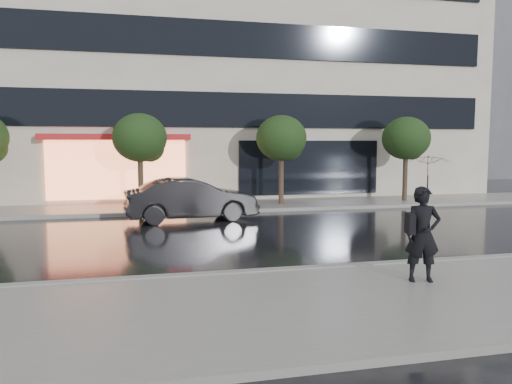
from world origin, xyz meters
name	(u,v)px	position (x,y,z in m)	size (l,w,h in m)	color
ground	(276,263)	(0.00, 0.00, 0.00)	(120.00, 120.00, 0.00)	black
sidewalk_near	(328,305)	(0.00, -3.25, 0.06)	(60.00, 4.50, 0.12)	slate
sidewalk_far	(213,206)	(0.00, 10.25, 0.06)	(60.00, 3.50, 0.12)	slate
curb_near	(289,271)	(0.00, -1.00, 0.07)	(60.00, 0.25, 0.14)	gray
curb_far	(219,212)	(0.00, 8.50, 0.07)	(60.00, 0.25, 0.14)	gray
office_building	(191,32)	(0.00, 17.97, 9.00)	(30.00, 12.76, 18.00)	beige
bg_building_right	(476,83)	(26.00, 28.00, 8.00)	(12.00, 12.00, 16.00)	#4C4C54
tree_mid_west	(141,140)	(-2.94, 10.03, 2.92)	(2.20, 2.20, 3.99)	#33261C
tree_mid_east	(283,140)	(3.06, 10.03, 2.92)	(2.20, 2.20, 3.99)	#33261C
tree_far_east	(407,140)	(9.06, 10.03, 2.92)	(2.20, 2.20, 3.99)	#33261C
parked_car	(191,199)	(-1.26, 6.88, 0.77)	(1.63, 4.67, 1.54)	black
pedestrian_with_umbrella	(425,203)	(2.24, -2.50, 1.64)	(1.05, 1.07, 2.45)	black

